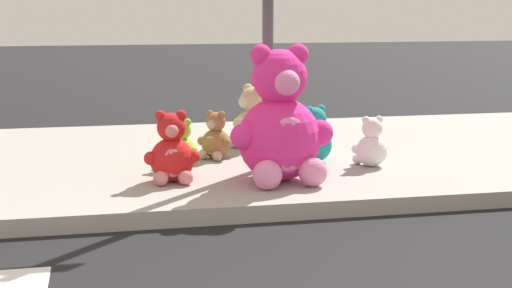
{
  "coord_description": "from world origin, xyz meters",
  "views": [
    {
      "loc": [
        -0.64,
        -2.83,
        1.79
      ],
      "look_at": [
        0.71,
        3.6,
        0.55
      ],
      "focal_mm": 52.67,
      "sensor_mm": 36.0,
      "label": 1
    }
  ],
  "objects_px": {
    "plush_lime": "(181,148)",
    "plush_white": "(371,146)",
    "plush_teal": "(313,139)",
    "plush_brown": "(215,139)",
    "plush_red": "(172,153)",
    "plush_pink_large": "(281,127)",
    "plush_tan": "(252,123)"
  },
  "relations": [
    {
      "from": "plush_tan",
      "to": "plush_lime",
      "type": "distance_m",
      "value": 1.26
    },
    {
      "from": "plush_brown",
      "to": "plush_teal",
      "type": "bearing_deg",
      "value": -20.32
    },
    {
      "from": "plush_lime",
      "to": "plush_pink_large",
      "type": "bearing_deg",
      "value": -42.83
    },
    {
      "from": "plush_red",
      "to": "plush_brown",
      "type": "bearing_deg",
      "value": 60.13
    },
    {
      "from": "plush_pink_large",
      "to": "plush_teal",
      "type": "xyz_separation_m",
      "value": [
        0.55,
        0.78,
        -0.27
      ]
    },
    {
      "from": "plush_teal",
      "to": "plush_lime",
      "type": "xyz_separation_m",
      "value": [
        -1.39,
        0.0,
        -0.04
      ]
    },
    {
      "from": "plush_pink_large",
      "to": "plush_white",
      "type": "height_order",
      "value": "plush_pink_large"
    },
    {
      "from": "plush_lime",
      "to": "plush_red",
      "type": "relative_size",
      "value": 0.75
    },
    {
      "from": "plush_red",
      "to": "plush_tan",
      "type": "bearing_deg",
      "value": 54.37
    },
    {
      "from": "plush_teal",
      "to": "plush_red",
      "type": "height_order",
      "value": "plush_red"
    },
    {
      "from": "plush_tan",
      "to": "plush_lime",
      "type": "relative_size",
      "value": 1.46
    },
    {
      "from": "plush_white",
      "to": "plush_lime",
      "type": "relative_size",
      "value": 1.04
    },
    {
      "from": "plush_white",
      "to": "plush_lime",
      "type": "distance_m",
      "value": 1.93
    },
    {
      "from": "plush_white",
      "to": "plush_red",
      "type": "bearing_deg",
      "value": -172.49
    },
    {
      "from": "plush_tan",
      "to": "plush_brown",
      "type": "bearing_deg",
      "value": -134.7
    },
    {
      "from": "plush_teal",
      "to": "plush_pink_large",
      "type": "bearing_deg",
      "value": -125.04
    },
    {
      "from": "plush_brown",
      "to": "plush_lime",
      "type": "xyz_separation_m",
      "value": [
        -0.41,
        -0.36,
        -0.01
      ]
    },
    {
      "from": "plush_pink_large",
      "to": "plush_tan",
      "type": "height_order",
      "value": "plush_pink_large"
    },
    {
      "from": "plush_white",
      "to": "plush_pink_large",
      "type": "bearing_deg",
      "value": -157.28
    },
    {
      "from": "plush_brown",
      "to": "plush_red",
      "type": "bearing_deg",
      "value": -119.87
    },
    {
      "from": "plush_tan",
      "to": "plush_white",
      "type": "height_order",
      "value": "plush_tan"
    },
    {
      "from": "plush_teal",
      "to": "plush_white",
      "type": "distance_m",
      "value": 0.61
    },
    {
      "from": "plush_pink_large",
      "to": "plush_brown",
      "type": "bearing_deg",
      "value": 110.88
    },
    {
      "from": "plush_tan",
      "to": "plush_brown",
      "type": "distance_m",
      "value": 0.72
    },
    {
      "from": "plush_tan",
      "to": "plush_brown",
      "type": "xyz_separation_m",
      "value": [
        -0.5,
        -0.51,
        -0.08
      ]
    },
    {
      "from": "plush_white",
      "to": "plush_tan",
      "type": "bearing_deg",
      "value": 129.45
    },
    {
      "from": "plush_brown",
      "to": "plush_lime",
      "type": "relative_size",
      "value": 1.03
    },
    {
      "from": "plush_lime",
      "to": "plush_red",
      "type": "bearing_deg",
      "value": -103.9
    },
    {
      "from": "plush_teal",
      "to": "plush_lime",
      "type": "relative_size",
      "value": 1.19
    },
    {
      "from": "plush_lime",
      "to": "plush_white",
      "type": "bearing_deg",
      "value": -10.11
    },
    {
      "from": "plush_pink_large",
      "to": "plush_tan",
      "type": "distance_m",
      "value": 1.66
    },
    {
      "from": "plush_brown",
      "to": "plush_red",
      "type": "relative_size",
      "value": 0.77
    }
  ]
}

